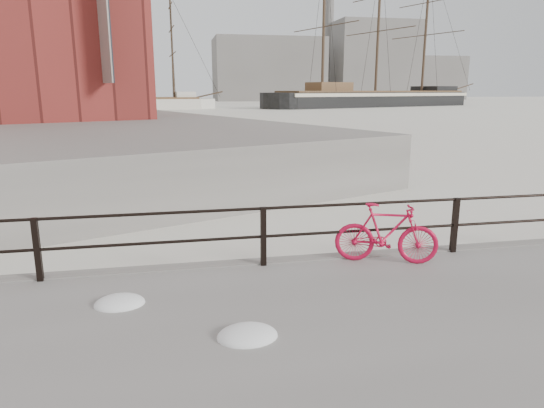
{
  "coord_description": "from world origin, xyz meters",
  "views": [
    {
      "loc": [
        -8.37,
        -7.72,
        3.22
      ],
      "look_at": [
        -6.52,
        1.5,
        1.0
      ],
      "focal_mm": 32.0,
      "sensor_mm": 36.0,
      "label": 1
    }
  ],
  "objects_px": {
    "bicycle": "(386,233)",
    "schooner_left": "(64,110)",
    "barque_black": "(375,107)",
    "schooner_mid": "(135,109)"
  },
  "relations": [
    {
      "from": "schooner_left",
      "to": "schooner_mid",
      "type": "bearing_deg",
      "value": -7.88
    },
    {
      "from": "bicycle",
      "to": "schooner_left",
      "type": "xyz_separation_m",
      "value": [
        -21.04,
        78.36,
        -0.87
      ]
    },
    {
      "from": "schooner_mid",
      "to": "bicycle",
      "type": "bearing_deg",
      "value": -87.53
    },
    {
      "from": "bicycle",
      "to": "schooner_left",
      "type": "distance_m",
      "value": 81.14
    },
    {
      "from": "schooner_left",
      "to": "barque_black",
      "type": "bearing_deg",
      "value": -4.22
    },
    {
      "from": "barque_black",
      "to": "schooner_left",
      "type": "distance_m",
      "value": 56.64
    },
    {
      "from": "schooner_left",
      "to": "bicycle",
      "type": "bearing_deg",
      "value": -84.6
    },
    {
      "from": "bicycle",
      "to": "schooner_mid",
      "type": "xyz_separation_m",
      "value": [
        -9.76,
        78.7,
        -0.87
      ]
    },
    {
      "from": "barque_black",
      "to": "schooner_mid",
      "type": "relative_size",
      "value": 1.96
    },
    {
      "from": "bicycle",
      "to": "barque_black",
      "type": "bearing_deg",
      "value": 87.4
    }
  ]
}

